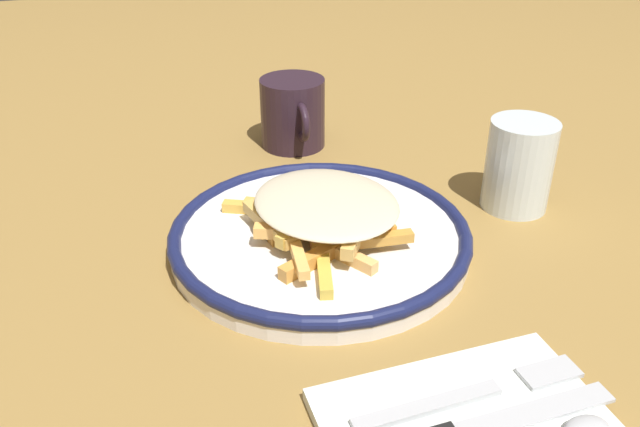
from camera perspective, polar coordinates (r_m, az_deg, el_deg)
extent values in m
plane|color=olive|center=(0.64, 0.00, -3.01)|extent=(2.60, 2.60, 0.00)
cylinder|color=white|center=(0.64, 0.00, -2.30)|extent=(0.29, 0.29, 0.02)
torus|color=#171D47|center=(0.63, 0.00, -1.57)|extent=(0.29, 0.29, 0.01)
cube|color=#E1B15C|center=(0.60, 3.26, -1.62)|extent=(0.07, 0.05, 0.01)
cube|color=gold|center=(0.63, -0.36, -1.01)|extent=(0.09, 0.04, 0.01)
cube|color=#EABE5F|center=(0.65, -1.53, 1.30)|extent=(0.02, 0.07, 0.01)
cube|color=gold|center=(0.67, -4.70, 0.41)|extent=(0.05, 0.09, 0.01)
cube|color=gold|center=(0.65, -0.71, -0.43)|extent=(0.07, 0.01, 0.01)
cube|color=gold|center=(0.65, -3.13, -0.08)|extent=(0.07, 0.07, 0.01)
cube|color=gold|center=(0.58, -0.96, -4.20)|extent=(0.04, 0.06, 0.01)
cube|color=#E0B055|center=(0.61, -4.46, -0.93)|extent=(0.09, 0.03, 0.01)
cube|color=#D6853F|center=(0.64, 1.03, -0.76)|extent=(0.07, 0.06, 0.01)
cube|color=#F5B055|center=(0.60, -2.35, -1.56)|extent=(0.04, 0.07, 0.01)
cube|color=#E5B84B|center=(0.61, -1.16, -0.97)|extent=(0.06, 0.07, 0.01)
cube|color=orange|center=(0.64, 4.88, 0.36)|extent=(0.09, 0.01, 0.01)
cube|color=#CB873D|center=(0.65, -0.39, -0.25)|extent=(0.06, 0.01, 0.01)
cube|color=#DCB455|center=(0.62, -0.47, -0.68)|extent=(0.01, 0.08, 0.01)
cube|color=#ECB163|center=(0.59, 2.46, -3.71)|extent=(0.06, 0.04, 0.01)
cube|color=#F0C54F|center=(0.64, -0.87, -0.75)|extent=(0.08, 0.04, 0.01)
cube|color=gold|center=(0.63, -0.75, -1.52)|extent=(0.03, 0.09, 0.01)
cube|color=gold|center=(0.65, -1.88, 1.36)|extent=(0.09, 0.05, 0.01)
cube|color=#F6B85B|center=(0.58, -2.05, -3.13)|extent=(0.08, 0.02, 0.01)
cube|color=gold|center=(0.60, 5.27, -2.24)|extent=(0.02, 0.06, 0.01)
cube|color=#DFC65B|center=(0.66, -1.14, 1.89)|extent=(0.07, 0.02, 0.01)
cube|color=gold|center=(0.66, -2.67, 0.40)|extent=(0.06, 0.09, 0.01)
cube|color=gold|center=(0.57, 0.33, -4.77)|extent=(0.08, 0.03, 0.01)
ellipsoid|color=beige|center=(0.62, 0.53, 0.95)|extent=(0.18, 0.17, 0.01)
cube|color=silver|center=(0.47, 9.31, -16.20)|extent=(0.02, 0.11, 0.01)
cube|color=silver|center=(0.52, 19.27, -12.91)|extent=(0.02, 0.05, 0.00)
cube|color=silver|center=(0.49, 18.06, -16.12)|extent=(0.02, 0.12, 0.00)
cylinder|color=silver|center=(0.73, 16.88, 4.03)|extent=(0.07, 0.07, 0.10)
cylinder|color=#2B1B27|center=(0.85, -2.38, 8.72)|extent=(0.08, 0.08, 0.09)
torus|color=#2B1B27|center=(0.81, -1.57, 7.92)|extent=(0.05, 0.01, 0.05)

